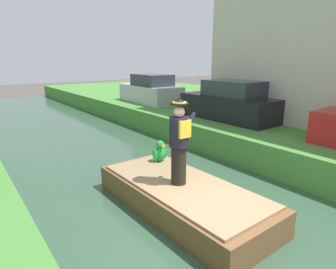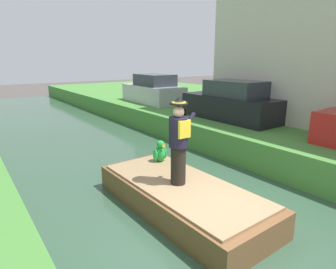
{
  "view_description": "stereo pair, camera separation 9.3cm",
  "coord_description": "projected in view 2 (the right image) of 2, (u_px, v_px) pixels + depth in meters",
  "views": [
    {
      "loc": [
        -3.69,
        -3.26,
        3.3
      ],
      "look_at": [
        0.17,
        1.9,
        1.61
      ],
      "focal_mm": 30.97,
      "sensor_mm": 36.0,
      "label": 1
    },
    {
      "loc": [
        -3.61,
        -3.31,
        3.3
      ],
      "look_at": [
        0.17,
        1.9,
        1.61
      ],
      "focal_mm": 30.97,
      "sensor_mm": 36.0,
      "label": 2
    }
  ],
  "objects": [
    {
      "name": "person_pirate",
      "position": [
        179.0,
        142.0,
        5.98
      ],
      "size": [
        0.61,
        0.42,
        1.85
      ],
      "rotation": [
        0.0,
        0.0,
        0.01
      ],
      "color": "black",
      "rests_on": "boat"
    },
    {
      "name": "parked_car_dark",
      "position": [
        232.0,
        103.0,
        11.24
      ],
      "size": [
        1.71,
        4.0,
        1.5
      ],
      "color": "black",
      "rests_on": "grass_bank_far"
    },
    {
      "name": "parked_car_silver",
      "position": [
        153.0,
        91.0,
        15.65
      ],
      "size": [
        1.82,
        4.05,
        1.5
      ],
      "color": "#B7B7BC",
      "rests_on": "grass_bank_far"
    },
    {
      "name": "parrot_plush",
      "position": [
        160.0,
        152.0,
        7.49
      ],
      "size": [
        0.36,
        0.35,
        0.57
      ],
      "color": "green",
      "rests_on": "boat"
    },
    {
      "name": "ground_plane",
      "position": [
        220.0,
        239.0,
        5.48
      ],
      "size": [
        80.0,
        80.0,
        0.0
      ],
      "primitive_type": "plane",
      "color": "#4C4742"
    },
    {
      "name": "boat",
      "position": [
        182.0,
        196.0,
        6.29
      ],
      "size": [
        1.89,
        4.24,
        0.61
      ],
      "color": "brown",
      "rests_on": "canal_water"
    },
    {
      "name": "canal_water",
      "position": [
        220.0,
        236.0,
        5.47
      ],
      "size": [
        6.01,
        48.0,
        0.1
      ],
      "primitive_type": "cube",
      "color": "#33513D",
      "rests_on": "ground"
    }
  ]
}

